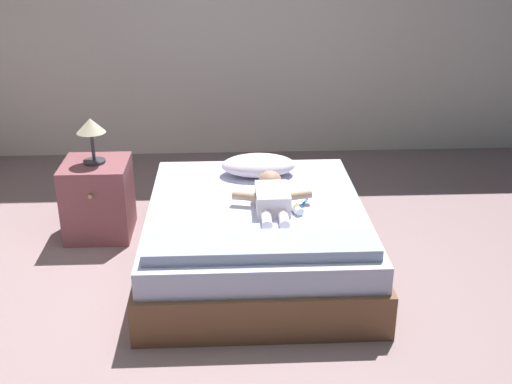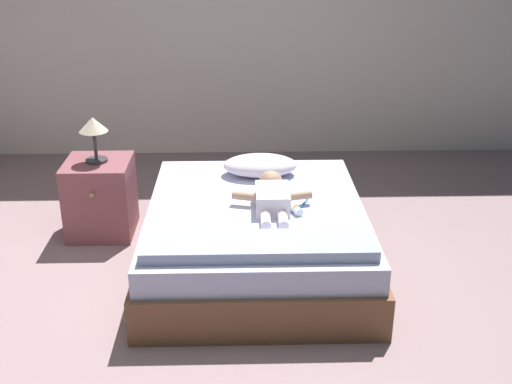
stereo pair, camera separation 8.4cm
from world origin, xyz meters
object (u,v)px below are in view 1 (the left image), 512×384
baby (272,195)px  lamp (91,130)px  bed (256,237)px  nightstand (98,199)px  baby_bottle (296,209)px  pillow (258,165)px  toothbrush (304,202)px

baby → lamp: 1.39m
bed → nightstand: (-1.14, 0.55, 0.06)m
lamp → baby_bottle: bearing=-25.8°
nightstand → baby_bottle: 1.56m
pillow → nightstand: pillow is taller
pillow → lamp: 1.22m
pillow → bed: bearing=-94.7°
pillow → lamp: (-1.19, -0.00, 0.29)m
pillow → baby: bearing=-83.7°
lamp → bed: bearing=-25.8°
baby → lamp: size_ratio=1.94×
toothbrush → nightstand: 1.56m
lamp → pillow: bearing=0.2°
pillow → lamp: bearing=-179.8°
baby → nightstand: size_ratio=1.14×
toothbrush → lamp: 1.60m
toothbrush → baby_bottle: size_ratio=1.16×
baby_bottle → nightstand: bearing=154.2°
toothbrush → lamp: bearing=160.4°
bed → toothbrush: bearing=5.2°
bed → lamp: bearing=154.2°
nightstand → lamp: size_ratio=1.70×
nightstand → lamp: 0.53m
nightstand → pillow: bearing=0.2°
bed → lamp: 1.40m
baby → lamp: lamp is taller
pillow → nightstand: size_ratio=0.96×
baby → baby_bottle: baby is taller
pillow → baby: 0.55m
toothbrush → bed: bearing=-174.8°
bed → baby: (0.11, 0.01, 0.30)m
bed → nightstand: nightstand is taller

